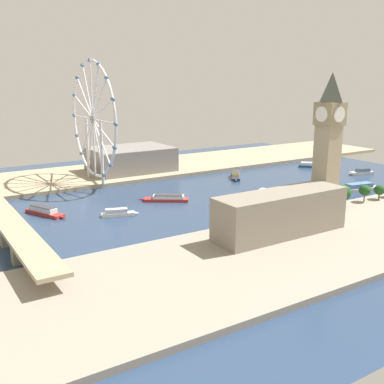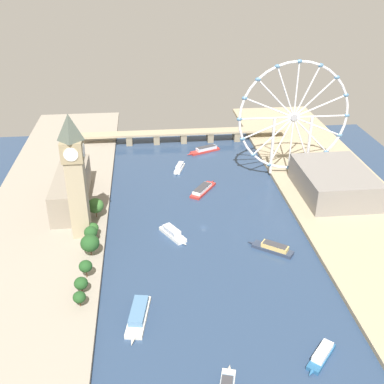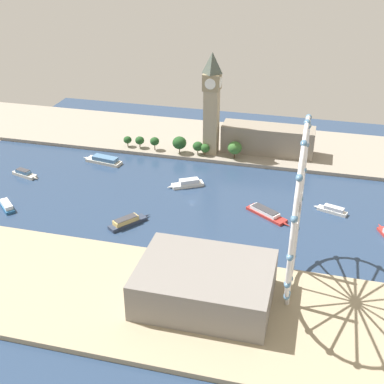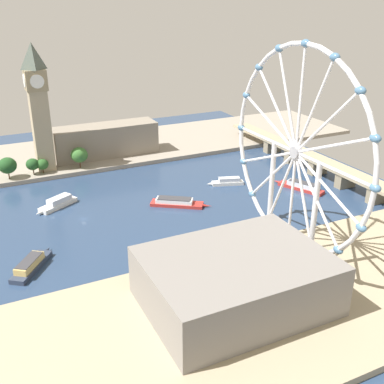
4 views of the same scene
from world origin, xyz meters
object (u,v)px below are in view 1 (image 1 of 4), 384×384
tour_boat_2 (167,198)px  tour_boat_4 (44,211)px  ferris_wheel (93,120)px  tour_boat_1 (360,187)px  riverside_hall (131,159)px  tour_boat_3 (310,165)px  tour_boat_0 (263,194)px  river_bridge (2,217)px  tour_boat_7 (236,175)px  parliament_block (281,213)px  tour_boat_6 (361,172)px  tour_boat_5 (118,213)px  clock_tower (328,143)px

tour_boat_2 → tour_boat_4: (12.53, 82.49, 0.29)m
ferris_wheel → tour_boat_1: ferris_wheel is taller
ferris_wheel → riverside_hall: 62.21m
tour_boat_1 → tour_boat_3: (88.03, -37.04, -0.40)m
tour_boat_0 → tour_boat_1: 82.10m
tour_boat_1 → tour_boat_3: bearing=77.1°
tour_boat_1 → tour_boat_2: size_ratio=1.11×
riverside_hall → river_bridge: riverside_hall is taller
river_bridge → tour_boat_7: 203.71m
tour_boat_2 → tour_boat_4: size_ratio=0.97×
tour_boat_0 → tour_boat_4: size_ratio=0.79×
parliament_block → tour_boat_0: 90.33m
tour_boat_1 → tour_boat_7: size_ratio=1.30×
tour_boat_6 → tour_boat_7: (48.75, 105.14, 0.18)m
tour_boat_3 → tour_boat_5: size_ratio=0.89×
tour_boat_3 → tour_boat_7: bearing=-137.3°
riverside_hall → tour_boat_6: 208.58m
ferris_wheel → tour_boat_2: 95.24m
ferris_wheel → tour_boat_5: (-93.36, 21.04, -50.07)m
river_bridge → tour_boat_2: 111.36m
tour_boat_3 → ferris_wheel: bearing=-149.2°
parliament_block → tour_boat_6: (88.73, -180.76, -12.54)m
tour_boat_2 → tour_boat_3: size_ratio=1.54×
tour_boat_1 → tour_boat_6: tour_boat_1 is taller
ferris_wheel → tour_boat_0: (-106.58, -86.76, -49.75)m
parliament_block → tour_boat_3: bearing=-50.5°
riverside_hall → tour_boat_6: bearing=-123.5°
ferris_wheel → riverside_hall: size_ratio=1.39×
tour_boat_5 → tour_boat_2: bearing=37.9°
clock_tower → ferris_wheel: (167.85, 82.37, 4.57)m
riverside_hall → tour_boat_0: bearing=-161.3°
river_bridge → tour_boat_3: (41.52, -290.51, -6.17)m
riverside_hall → tour_boat_5: 133.62m
ferris_wheel → tour_boat_4: bearing=137.5°
tour_boat_0 → tour_boat_3: (64.20, -115.61, -0.33)m
river_bridge → parliament_block: bearing=-127.8°
river_bridge → tour_boat_1: (-46.52, -253.46, -5.76)m
clock_tower → tour_boat_6: bearing=-60.3°
tour_boat_0 → tour_boat_2: size_ratio=0.81×
ferris_wheel → tour_boat_5: 108.00m
river_bridge → tour_boat_0: bearing=-97.4°
tour_boat_1 → riverside_hall: bearing=138.4°
tour_boat_2 → tour_boat_0: bearing=-170.3°
tour_boat_4 → tour_boat_5: tour_boat_4 is taller
river_bridge → tour_boat_4: 34.65m
riverside_hall → tour_boat_3: (-65.94, -159.73, -11.38)m
river_bridge → tour_boat_6: (-7.38, -304.52, -6.08)m
riverside_hall → tour_boat_5: (-116.92, 63.68, -11.37)m
tour_boat_5 → tour_boat_0: bearing=11.2°
clock_tower → ferris_wheel: ferris_wheel is taller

